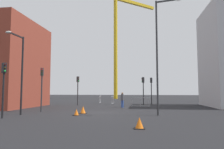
# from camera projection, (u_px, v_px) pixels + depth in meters

# --- Properties ---
(ground) EXTENTS (160.00, 160.00, 0.00)m
(ground) POSITION_uv_depth(u_px,v_px,m) (100.00, 113.00, 17.14)
(ground) COLOR black
(brick_building) EXTENTS (8.18, 8.73, 9.65)m
(brick_building) POSITION_uv_depth(u_px,v_px,m) (0.00, 65.00, 23.94)
(brick_building) COLOR brown
(brick_building) RESTS_ON ground
(construction_crane) EXTENTS (15.16, 12.80, 25.05)m
(construction_crane) POSITION_uv_depth(u_px,v_px,m) (117.00, 30.00, 50.59)
(construction_crane) COLOR gold
(construction_crane) RESTS_ON ground
(streetlamp_tall) EXTENTS (1.91, 0.51, 8.76)m
(streetlamp_tall) POSITION_uv_depth(u_px,v_px,m) (160.00, 48.00, 15.78)
(streetlamp_tall) COLOR #2D2D30
(streetlamp_tall) RESTS_ON ground
(streetlamp_short) EXTENTS (0.44, 1.95, 6.05)m
(streetlamp_short) POSITION_uv_depth(u_px,v_px,m) (20.00, 66.00, 15.89)
(streetlamp_short) COLOR black
(streetlamp_short) RESTS_ON ground
(traffic_light_corner) EXTENTS (0.38, 0.36, 3.72)m
(traffic_light_corner) POSITION_uv_depth(u_px,v_px,m) (4.00, 81.00, 14.05)
(traffic_light_corner) COLOR black
(traffic_light_corner) RESTS_ON ground
(traffic_light_verge) EXTENTS (0.32, 0.39, 3.85)m
(traffic_light_verge) POSITION_uv_depth(u_px,v_px,m) (42.00, 82.00, 18.37)
(traffic_light_verge) COLOR #2D2D30
(traffic_light_verge) RESTS_ON ground
(traffic_light_far) EXTENTS (0.31, 0.39, 3.63)m
(traffic_light_far) POSITION_uv_depth(u_px,v_px,m) (151.00, 86.00, 28.44)
(traffic_light_far) COLOR #232326
(traffic_light_far) RESTS_ON ground
(traffic_light_island) EXTENTS (0.39, 0.28, 3.58)m
(traffic_light_island) POSITION_uv_depth(u_px,v_px,m) (143.00, 86.00, 26.68)
(traffic_light_island) COLOR #2D2D30
(traffic_light_island) RESTS_ON ground
(traffic_light_median) EXTENTS (0.37, 0.37, 3.65)m
(traffic_light_median) POSITION_uv_depth(u_px,v_px,m) (78.00, 86.00, 26.49)
(traffic_light_median) COLOR #2D2D30
(traffic_light_median) RESTS_ON ground
(pedestrian_walking) EXTENTS (0.34, 0.34, 1.66)m
(pedestrian_walking) POSITION_uv_depth(u_px,v_px,m) (122.00, 99.00, 23.02)
(pedestrian_walking) COLOR #33519E
(pedestrian_walking) RESTS_ON ground
(safety_barrier_front) EXTENTS (0.08, 2.37, 1.08)m
(safety_barrier_front) POSITION_uv_depth(u_px,v_px,m) (112.00, 100.00, 28.53)
(safety_barrier_front) COLOR gray
(safety_barrier_front) RESTS_ON ground
(safety_barrier_mid_span) EXTENTS (0.28, 2.43, 1.08)m
(safety_barrier_mid_span) POSITION_uv_depth(u_px,v_px,m) (100.00, 99.00, 31.31)
(safety_barrier_mid_span) COLOR #B2B5BA
(safety_barrier_mid_span) RESTS_ON ground
(safety_barrier_rear) EXTENTS (2.20, 0.06, 1.08)m
(safety_barrier_rear) POSITION_uv_depth(u_px,v_px,m) (140.00, 102.00, 23.98)
(safety_barrier_rear) COLOR #B2B5BA
(safety_barrier_rear) RESTS_ON ground
(traffic_cone_by_barrier) EXTENTS (0.47, 0.47, 0.48)m
(traffic_cone_by_barrier) POSITION_uv_depth(u_px,v_px,m) (76.00, 112.00, 15.45)
(traffic_cone_by_barrier) COLOR black
(traffic_cone_by_barrier) RESTS_ON ground
(traffic_cone_striped) EXTENTS (0.58, 0.58, 0.59)m
(traffic_cone_striped) POSITION_uv_depth(u_px,v_px,m) (83.00, 110.00, 16.77)
(traffic_cone_striped) COLOR black
(traffic_cone_striped) RESTS_ON ground
(traffic_cone_on_verge) EXTENTS (0.54, 0.54, 0.55)m
(traffic_cone_on_verge) POSITION_uv_depth(u_px,v_px,m) (139.00, 123.00, 10.04)
(traffic_cone_on_verge) COLOR black
(traffic_cone_on_verge) RESTS_ON ground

